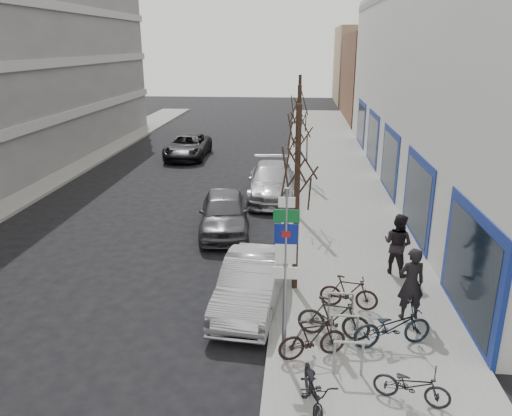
% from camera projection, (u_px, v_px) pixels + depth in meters
% --- Properties ---
extents(ground, '(120.00, 120.00, 0.00)m').
position_uv_depth(ground, '(181.00, 357.00, 11.70)').
color(ground, black).
rests_on(ground, ground).
extents(sidewalk_east, '(5.00, 70.00, 0.15)m').
position_uv_depth(sidewalk_east, '(342.00, 219.00, 20.77)').
color(sidewalk_east, slate).
rests_on(sidewalk_east, ground).
extents(brick_building_far, '(12.00, 14.00, 8.00)m').
position_uv_depth(brick_building_far, '(410.00, 77.00, 47.23)').
color(brick_building_far, brown).
rests_on(brick_building_far, ground).
extents(tan_building_far, '(13.00, 12.00, 9.00)m').
position_uv_depth(tan_building_far, '(390.00, 65.00, 61.22)').
color(tan_building_far, '#937A5B').
rests_on(tan_building_far, ground).
extents(highway_sign_pole, '(0.55, 0.10, 4.20)m').
position_uv_depth(highway_sign_pole, '(285.00, 266.00, 10.73)').
color(highway_sign_pole, gray).
rests_on(highway_sign_pole, ground).
extents(bike_rack, '(0.66, 2.26, 0.83)m').
position_uv_depth(bike_rack, '(344.00, 327.00, 11.75)').
color(bike_rack, gray).
rests_on(bike_rack, sidewalk_east).
extents(tree_near, '(1.80, 1.80, 5.50)m').
position_uv_depth(tree_near, '(298.00, 156.00, 13.52)').
color(tree_near, black).
rests_on(tree_near, ground).
extents(tree_mid, '(1.80, 1.80, 5.50)m').
position_uv_depth(tree_mid, '(299.00, 121.00, 19.67)').
color(tree_mid, black).
rests_on(tree_mid, ground).
extents(tree_far, '(1.80, 1.80, 5.50)m').
position_uv_depth(tree_far, '(300.00, 103.00, 25.81)').
color(tree_far, black).
rests_on(tree_far, ground).
extents(meter_front, '(0.10, 0.08, 1.27)m').
position_uv_depth(meter_front, '(279.00, 270.00, 14.08)').
color(meter_front, gray).
rests_on(meter_front, sidewalk_east).
extents(meter_mid, '(0.10, 0.08, 1.27)m').
position_uv_depth(meter_mid, '(285.00, 209.00, 19.28)').
color(meter_mid, gray).
rests_on(meter_mid, sidewalk_east).
extents(meter_back, '(0.10, 0.08, 1.27)m').
position_uv_depth(meter_back, '(288.00, 174.00, 24.49)').
color(meter_back, gray).
rests_on(meter_back, sidewalk_east).
extents(bike_near_left, '(0.85, 2.01, 1.19)m').
position_uv_depth(bike_near_left, '(314.00, 389.00, 9.51)').
color(bike_near_left, black).
rests_on(bike_near_left, sidewalk_east).
extents(bike_near_right, '(1.71, 1.01, 1.00)m').
position_uv_depth(bike_near_right, '(312.00, 338.00, 11.31)').
color(bike_near_right, black).
rests_on(bike_near_right, sidewalk_east).
extents(bike_mid_curb, '(2.02, 1.10, 1.18)m').
position_uv_depth(bike_mid_curb, '(393.00, 323.00, 11.74)').
color(bike_mid_curb, black).
rests_on(bike_mid_curb, sidewalk_east).
extents(bike_mid_inner, '(1.86, 0.88, 1.09)m').
position_uv_depth(bike_mid_inner, '(334.00, 317.00, 12.08)').
color(bike_mid_inner, black).
rests_on(bike_mid_inner, sidewalk_east).
extents(bike_far_curb, '(1.58, 0.89, 0.92)m').
position_uv_depth(bike_far_curb, '(412.00, 382.00, 9.90)').
color(bike_far_curb, black).
rests_on(bike_far_curb, sidewalk_east).
extents(bike_far_inner, '(1.65, 0.78, 0.96)m').
position_uv_depth(bike_far_inner, '(349.00, 292.00, 13.44)').
color(bike_far_inner, black).
rests_on(bike_far_inner, sidewalk_east).
extents(parked_car_front, '(1.91, 4.46, 1.43)m').
position_uv_depth(parked_car_front, '(251.00, 283.00, 13.76)').
color(parked_car_front, '#ADADB2').
rests_on(parked_car_front, ground).
extents(parked_car_mid, '(2.44, 4.80, 1.57)m').
position_uv_depth(parked_car_mid, '(224.00, 212.00, 19.32)').
color(parked_car_mid, '#46464B').
rests_on(parked_car_mid, ground).
extents(parked_car_back, '(2.49, 5.59, 1.59)m').
position_uv_depth(parked_car_back, '(272.00, 181.00, 23.62)').
color(parked_car_back, '#A5A6AA').
rests_on(parked_car_back, ground).
extents(lane_car, '(2.49, 5.30, 1.46)m').
position_uv_depth(lane_car, '(188.00, 146.00, 32.00)').
color(lane_car, black).
rests_on(lane_car, ground).
extents(pedestrian_near, '(0.80, 0.60, 1.97)m').
position_uv_depth(pedestrian_near, '(411.00, 284.00, 12.82)').
color(pedestrian_near, black).
rests_on(pedestrian_near, sidewalk_east).
extents(pedestrian_far, '(0.87, 0.85, 1.98)m').
position_uv_depth(pedestrian_far, '(398.00, 244.00, 15.39)').
color(pedestrian_far, black).
rests_on(pedestrian_far, sidewalk_east).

